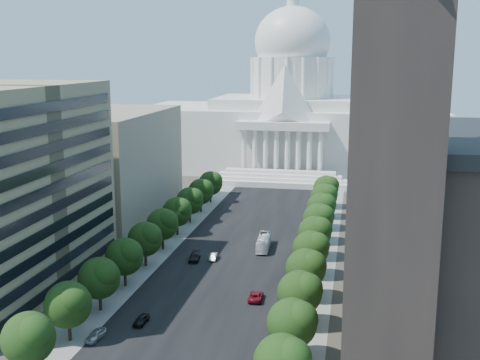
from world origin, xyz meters
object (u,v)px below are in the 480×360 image
Objects in this scene: city_bus at (264,242)px; car_silver at (213,257)px; car_parked at (96,335)px; car_dark_a at (141,320)px; car_dark_b at (195,257)px; car_red at (256,296)px.

car_silver is at bearing -138.53° from city_bus.
car_parked is 55.44m from city_bus.
car_dark_b is at bearing 93.02° from car_dark_a.
city_bus is (-3.29, 30.88, 0.83)m from car_red.
car_dark_b is (-17.31, 19.55, 0.04)m from car_red.
car_dark_a is 0.78× the size of car_red.
car_silver is 0.77× the size of car_red.
car_silver is at bearing 10.77° from car_dark_b.
car_dark_a is 0.77× the size of car_dark_b.
car_red is at bearing 48.64° from car_parked.
car_red reaches higher than car_dark_a.
car_silver is at bearing -60.16° from car_red.
car_red is 31.06m from car_parked.
car_dark_a is 8.75m from car_parked.
city_bus is (19.60, 51.86, 0.81)m from car_parked.
city_bus is (14.02, 11.32, 0.79)m from car_dark_b.
city_bus is at bearing 75.43° from car_parked.
car_dark_b is 40.92m from car_parked.
car_silver is 42.99m from car_parked.
car_silver is 0.92× the size of car_parked.
car_parked is at bearing -108.39° from car_silver.
car_red is at bearing 41.99° from car_dark_a.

